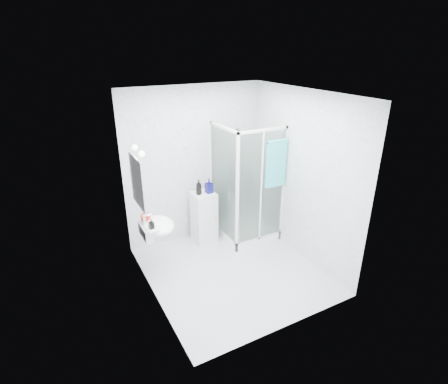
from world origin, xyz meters
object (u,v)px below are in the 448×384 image
wall_basin (156,226)px  storage_cabinet (204,217)px  shower_enclosure (244,214)px  soap_dispenser_black (151,224)px  shampoo_bottle_a (199,187)px  shampoo_bottle_b (209,186)px  hand_towel (276,162)px  soap_dispenser_orange (145,215)px

wall_basin → storage_cabinet: wall_basin is taller
shower_enclosure → soap_dispenser_black: (-1.76, -0.47, 0.49)m
shampoo_bottle_a → shampoo_bottle_b: shampoo_bottle_a is taller
shampoo_bottle_a → hand_towel: bearing=-31.8°
storage_cabinet → soap_dispenser_orange: (-1.12, -0.47, 0.51)m
wall_basin → shampoo_bottle_b: size_ratio=2.32×
shampoo_bottle_a → soap_dispenser_orange: shampoo_bottle_a is taller
wall_basin → hand_towel: size_ratio=0.73×
wall_basin → soap_dispenser_black: 0.23m
storage_cabinet → shampoo_bottle_b: (0.09, -0.03, 0.56)m
hand_towel → soap_dispenser_black: bearing=-178.2°
shampoo_bottle_b → soap_dispenser_orange: 1.29m
wall_basin → storage_cabinet: bearing=29.5°
shampoo_bottle_a → soap_dispenser_black: shampoo_bottle_a is taller
shampoo_bottle_a → soap_dispenser_orange: size_ratio=1.39×
shower_enclosure → shampoo_bottle_b: (-0.55, 0.23, 0.56)m
storage_cabinet → hand_towel: hand_towel is taller
shower_enclosure → soap_dispenser_black: shower_enclosure is taller
shampoo_bottle_a → soap_dispenser_black: size_ratio=1.82×
wall_basin → soap_dispenser_orange: (-0.11, 0.10, 0.16)m
shower_enclosure → shampoo_bottle_b: shower_enclosure is taller
soap_dispenser_orange → soap_dispenser_black: bearing=-88.2°
shampoo_bottle_a → shampoo_bottle_b: bearing=-6.0°
shower_enclosure → shampoo_bottle_a: size_ratio=7.83×
hand_towel → soap_dispenser_black: size_ratio=5.45×
soap_dispenser_orange → shampoo_bottle_b: bearing=20.1°
shower_enclosure → hand_towel: (0.31, -0.40, 1.01)m
soap_dispenser_orange → shampoo_bottle_a: bearing=24.0°
wall_basin → hand_towel: (1.97, -0.09, 0.66)m
shampoo_bottle_a → soap_dispenser_orange: (-1.03, -0.46, -0.06)m
shampoo_bottle_a → shampoo_bottle_b: size_ratio=1.06×
storage_cabinet → hand_towel: bearing=-35.7°
shower_enclosure → wall_basin: size_ratio=3.57×
shampoo_bottle_b → storage_cabinet: bearing=164.2°
wall_basin → shampoo_bottle_a: 1.10m
hand_towel → shampoo_bottle_a: bearing=148.2°
storage_cabinet → shampoo_bottle_a: shampoo_bottle_a is taller
shower_enclosure → soap_dispenser_black: bearing=-165.1°
shampoo_bottle_b → hand_towel: bearing=-36.0°
soap_dispenser_orange → hand_towel: bearing=-5.1°
storage_cabinet → shampoo_bottle_a: (-0.08, -0.01, 0.57)m
shower_enclosure → shampoo_bottle_b: bearing=157.7°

